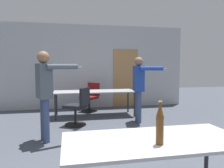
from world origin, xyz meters
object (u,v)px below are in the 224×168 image
person_right_polo (139,83)px  beer_bottle (160,124)px  person_left_plaid (45,87)px  office_chair_far_left (91,98)px  office_chair_side_rolled (78,108)px

person_right_polo → beer_bottle: 3.64m
person_left_plaid → office_chair_far_left: size_ratio=1.90×
office_chair_side_rolled → beer_bottle: size_ratio=2.33×
person_left_plaid → beer_bottle: person_left_plaid is taller
person_left_plaid → person_right_polo: person_left_plaid is taller
beer_bottle → person_right_polo: bearing=74.2°
office_chair_far_left → office_chair_side_rolled: 1.76m
person_right_polo → office_chair_far_left: bearing=-138.0°
person_left_plaid → office_chair_far_left: person_left_plaid is taller
person_left_plaid → person_right_polo: 2.45m
person_right_polo → beer_bottle: bearing=-6.4°
office_chair_side_rolled → person_left_plaid: bearing=177.1°
person_left_plaid → beer_bottle: (1.24, -2.48, -0.13)m
office_chair_far_left → beer_bottle: size_ratio=2.27×
person_left_plaid → office_chair_side_rolled: size_ratio=1.85×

